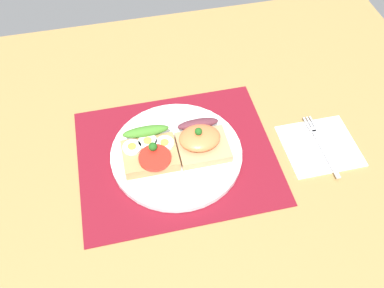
{
  "coord_description": "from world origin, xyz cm",
  "views": [
    {
      "loc": [
        -7.69,
        -47.32,
        64.6
      ],
      "look_at": [
        3.0,
        0.0,
        2.99
      ],
      "focal_mm": 39.58,
      "sensor_mm": 36.0,
      "label": 1
    }
  ],
  "objects": [
    {
      "name": "placemat",
      "position": [
        0.0,
        0.0,
        0.15
      ],
      "size": [
        36.85,
        30.45,
        0.3
      ],
      "primitive_type": "cube",
      "color": "maroon",
      "rests_on": "ground_plane"
    },
    {
      "name": "napkin",
      "position": [
        27.49,
        -3.72,
        0.3
      ],
      "size": [
        13.91,
        12.83,
        0.6
      ],
      "primitive_type": "cube",
      "color": "white",
      "rests_on": "ground_plane"
    },
    {
      "name": "fork",
      "position": [
        27.56,
        -3.69,
        0.76
      ],
      "size": [
        1.62,
        15.18,
        0.32
      ],
      "color": "#B7B7BC",
      "rests_on": "napkin"
    },
    {
      "name": "ground_plane",
      "position": [
        0.0,
        0.0,
        -1.6
      ],
      "size": [
        120.0,
        90.0,
        3.2
      ],
      "primitive_type": "cube",
      "color": "olive"
    },
    {
      "name": "sandwich_salmon",
      "position": [
        4.74,
        0.01,
        3.45
      ],
      "size": [
        9.37,
        9.36,
        5.54
      ],
      "color": "tan",
      "rests_on": "plate"
    },
    {
      "name": "plate",
      "position": [
        0.0,
        0.0,
        0.89
      ],
      "size": [
        24.7,
        24.7,
        1.19
      ],
      "primitive_type": "cylinder",
      "color": "white",
      "rests_on": "placemat"
    },
    {
      "name": "sandwich_egg_tomato",
      "position": [
        -4.91,
        0.03,
        3.08
      ],
      "size": [
        9.91,
        9.97,
        4.29
      ],
      "color": "#AF8350",
      "rests_on": "plate"
    }
  ]
}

